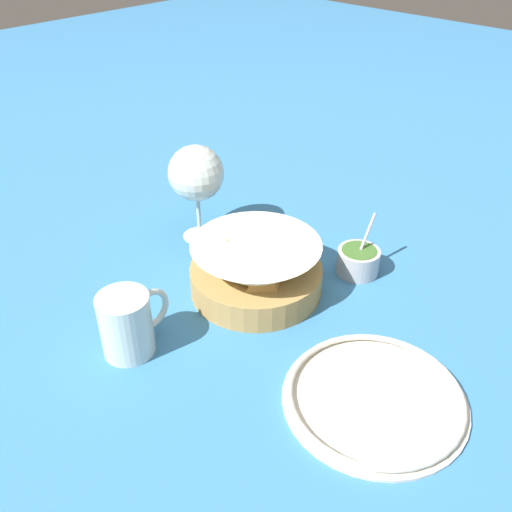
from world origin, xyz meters
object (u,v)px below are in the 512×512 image
Objects in this scene: sauce_cup at (358,260)px; side_plate at (375,397)px; wine_glass at (196,175)px; food_basket at (256,270)px; beer_mug at (128,326)px.

sauce_cup is 0.43× the size of side_plate.
wine_glass is at bearing 76.14° from side_plate.
food_basket is 1.18× the size of wine_glass.
sauce_cup reaches higher than food_basket.
wine_glass is 1.61× the size of beer_mug.
food_basket is at bearing 76.32° from side_plate.
sauce_cup is 0.92× the size of beer_mug.
sauce_cup is at bearing -18.05° from beer_mug.
sauce_cup is 0.38m from beer_mug.
food_basket is 2.07× the size of sauce_cup.
sauce_cup is at bearing -69.16° from wine_glass.
food_basket is at bearing -8.65° from beer_mug.
sauce_cup reaches higher than side_plate.
sauce_cup is (0.15, -0.09, -0.01)m from food_basket.
side_plate is (-0.21, -0.18, -0.02)m from sauce_cup.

